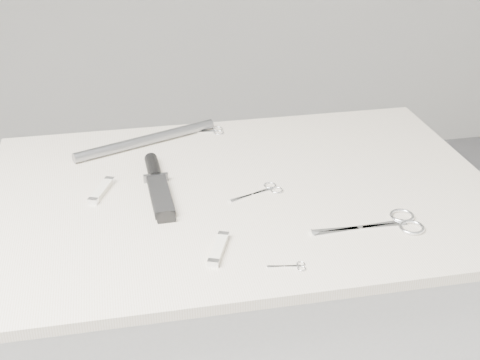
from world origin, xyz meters
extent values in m
cube|color=beige|center=(0.00, 0.00, 0.91)|extent=(1.00, 0.70, 0.02)
cube|color=white|center=(0.17, -0.19, 0.92)|extent=(0.18, 0.03, 0.00)
cylinder|color=white|center=(0.17, -0.19, 0.92)|extent=(0.01, 0.01, 0.00)
torus|color=white|center=(0.26, -0.16, 0.92)|extent=(0.05, 0.05, 0.01)
torus|color=white|center=(0.26, -0.21, 0.92)|extent=(0.05, 0.05, 0.01)
cube|color=white|center=(0.01, -0.03, 0.92)|extent=(0.10, 0.05, 0.00)
cylinder|color=white|center=(0.01, -0.03, 0.92)|extent=(0.01, 0.01, 0.00)
torus|color=white|center=(0.05, 0.00, 0.92)|extent=(0.03, 0.03, 0.00)
torus|color=white|center=(0.06, -0.02, 0.92)|extent=(0.03, 0.03, 0.00)
cube|color=white|center=(-0.05, 0.29, 0.92)|extent=(0.10, 0.02, 0.00)
cylinder|color=white|center=(-0.05, 0.29, 0.92)|extent=(0.01, 0.01, 0.00)
torus|color=white|center=(0.00, 0.30, 0.92)|extent=(0.03, 0.03, 0.00)
torus|color=white|center=(0.00, 0.28, 0.92)|extent=(0.03, 0.03, 0.00)
cube|color=white|center=(0.01, -0.28, 0.92)|extent=(0.06, 0.02, 0.00)
cylinder|color=white|center=(0.01, -0.28, 0.92)|extent=(0.00, 0.00, 0.00)
torus|color=white|center=(0.04, -0.27, 0.92)|extent=(0.01, 0.01, 0.00)
torus|color=white|center=(0.04, -0.29, 0.92)|extent=(0.01, 0.01, 0.00)
cube|color=black|center=(-0.17, -0.01, 0.93)|extent=(0.05, 0.15, 0.02)
cube|color=gray|center=(-0.17, 0.07, 0.93)|extent=(0.06, 0.01, 0.02)
cylinder|color=black|center=(-0.17, 0.11, 0.93)|extent=(0.03, 0.09, 0.03)
cube|color=silver|center=(-0.28, 0.04, 0.93)|extent=(0.06, 0.10, 0.01)
cube|color=white|center=(-0.26, 0.08, 0.93)|extent=(0.02, 0.02, 0.01)
cube|color=white|center=(-0.29, 0.00, 0.93)|extent=(0.02, 0.02, 0.01)
cube|color=silver|center=(-0.09, -0.21, 0.93)|extent=(0.05, 0.09, 0.01)
cube|color=white|center=(-0.07, -0.17, 0.93)|extent=(0.02, 0.02, 0.01)
cube|color=white|center=(-0.10, -0.25, 0.93)|extent=(0.02, 0.02, 0.01)
cylinder|color=gray|center=(-0.17, 0.25, 0.93)|extent=(0.33, 0.15, 0.02)
camera|label=1|loc=(-0.24, -1.14, 1.56)|focal=50.00mm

